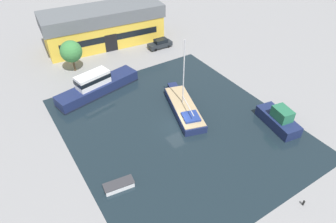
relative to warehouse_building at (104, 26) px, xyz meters
name	(u,v)px	position (x,y,z in m)	size (l,w,h in m)	color
ground_plane	(178,126)	(-2.20, -29.08, -3.62)	(440.00, 440.00, 0.00)	gray
water_canal	(178,126)	(-2.20, -29.08, -3.62)	(27.79, 31.97, 0.01)	black
warehouse_building	(104,26)	(0.00, 0.00, 0.00)	(23.82, 10.27, 7.16)	gold
quay_tree_near_building	(71,51)	(-8.92, -7.16, 0.04)	(3.66, 3.66, 5.52)	brown
parked_car	(160,44)	(8.17, -7.71, -2.73)	(4.79, 1.88, 1.81)	#1E2328
sailboat_moored	(184,108)	(0.46, -26.75, -3.00)	(5.95, 11.64, 10.83)	#19234C
motor_cruiser	(97,86)	(-8.21, -15.68, -2.31)	(13.91, 5.75, 3.63)	#19234C
small_dinghy	(119,185)	(-13.25, -34.01, -3.25)	(3.46, 1.77, 0.72)	white
cabin_boat	(279,119)	(9.37, -36.22, -2.55)	(3.64, 6.81, 2.99)	#19234C
mooring_bollard	(304,203)	(1.82, -46.27, -3.25)	(0.22, 0.22, 0.69)	black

